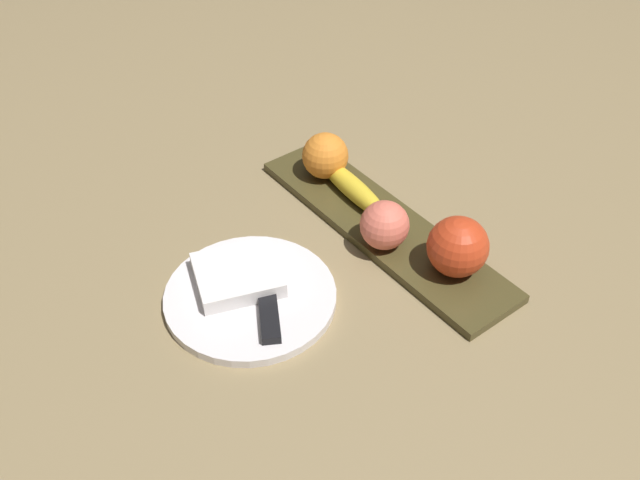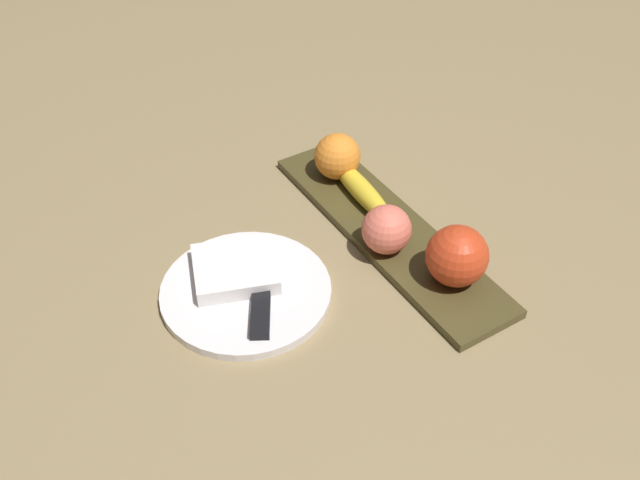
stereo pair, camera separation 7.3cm
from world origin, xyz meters
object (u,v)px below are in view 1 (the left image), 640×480
at_px(folded_napkin, 238,275).
at_px(dinner_plate, 250,297).
at_px(apple, 458,247).
at_px(knife, 268,306).
at_px(banana, 352,187).
at_px(orange_near_apple, 325,156).
at_px(peach, 385,225).
at_px(fruit_tray, 383,227).

bearing_deg(folded_napkin, dinner_plate, 180.00).
relative_size(apple, dinner_plate, 0.36).
height_order(apple, folded_napkin, apple).
bearing_deg(knife, banana, -33.64).
distance_m(apple, orange_near_apple, 0.28).
bearing_deg(peach, banana, -17.25).
bearing_deg(folded_napkin, knife, -177.05).
bearing_deg(fruit_tray, orange_near_apple, -2.31).
height_order(banana, knife, banana).
xyz_separation_m(banana, folded_napkin, (-0.05, 0.24, -0.01)).
distance_m(dinner_plate, knife, 0.04).
bearing_deg(fruit_tray, banana, -3.64).
bearing_deg(folded_napkin, peach, -107.15).
height_order(peach, dinner_plate, peach).
distance_m(banana, knife, 0.26).
distance_m(fruit_tray, knife, 0.23).
xyz_separation_m(banana, orange_near_apple, (0.07, -0.00, 0.02)).
height_order(apple, orange_near_apple, apple).
xyz_separation_m(apple, banana, (0.21, 0.01, -0.03)).
relative_size(fruit_tray, apple, 5.51).
relative_size(orange_near_apple, knife, 0.43).
relative_size(folded_napkin, knife, 0.66).
xyz_separation_m(apple, dinner_plate, (0.13, 0.24, -0.05)).
xyz_separation_m(fruit_tray, apple, (-0.13, -0.01, 0.05)).
height_order(fruit_tray, peach, peach).
height_order(fruit_tray, orange_near_apple, orange_near_apple).
xyz_separation_m(orange_near_apple, folded_napkin, (-0.12, 0.24, -0.03)).
bearing_deg(dinner_plate, banana, -71.97).
relative_size(peach, dinner_plate, 0.30).
xyz_separation_m(fruit_tray, knife, (-0.04, 0.23, 0.01)).
bearing_deg(dinner_plate, folded_napkin, 0.00).
relative_size(apple, banana, 0.47).
distance_m(folded_napkin, knife, 0.07).
relative_size(fruit_tray, orange_near_apple, 6.31).
height_order(apple, dinner_plate, apple).
distance_m(fruit_tray, dinner_plate, 0.23).
bearing_deg(folded_napkin, banana, -78.39).
height_order(peach, knife, peach).
relative_size(orange_near_apple, folded_napkin, 0.66).
relative_size(fruit_tray, banana, 2.58).
relative_size(peach, folded_napkin, 0.63).
height_order(orange_near_apple, dinner_plate, orange_near_apple).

